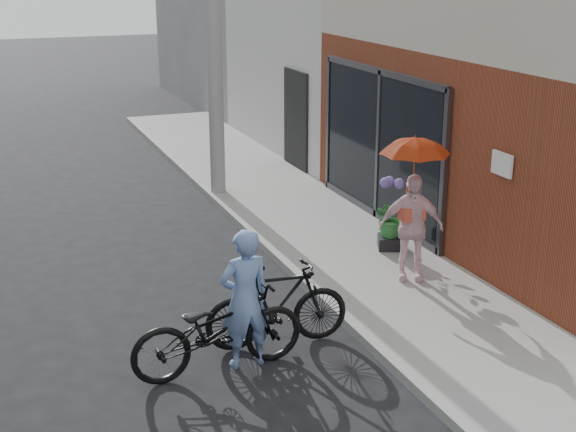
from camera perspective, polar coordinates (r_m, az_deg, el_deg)
ground at (r=9.62m, az=-0.74°, el=-8.87°), size 80.00×80.00×0.00m
sidewalk at (r=12.06m, az=5.18°, el=-2.93°), size 2.20×24.00×0.12m
curb at (r=11.61m, az=0.05°, el=-3.70°), size 0.12×24.00×0.12m
utility_pole at (r=14.65m, az=-5.34°, el=14.57°), size 0.28×0.28×7.00m
officer at (r=8.78m, az=-3.09°, el=-5.90°), size 0.61×0.42×1.60m
bike_left at (r=8.78m, az=-5.02°, el=-8.00°), size 1.97×0.77×1.02m
bike_right at (r=9.32m, az=-0.78°, el=-6.32°), size 1.74×0.64×1.02m
kimono_woman at (r=10.95m, az=8.74°, el=-0.80°), size 0.94×0.67×1.48m
parasol at (r=10.65m, az=9.03°, el=4.98°), size 0.89×0.89×0.78m
planter at (r=12.27m, az=7.28°, el=-1.86°), size 0.48×0.48×0.19m
potted_plant at (r=12.14m, az=7.35°, el=-0.11°), size 0.54×0.47×0.60m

